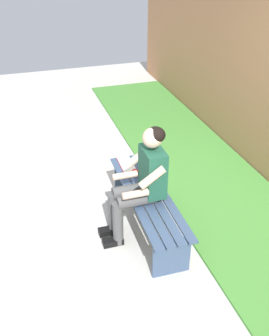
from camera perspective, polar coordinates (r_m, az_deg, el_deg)
ground_plane at (r=5.22m, az=-12.40°, el=-3.59°), size 10.00×7.00×0.04m
grass_strip at (r=4.94m, az=13.77°, el=-5.55°), size 9.00×1.44×0.03m
bench_near at (r=4.34m, az=1.89°, el=-4.85°), size 1.71×0.45×0.45m
person_seated at (r=4.07m, az=0.97°, el=-1.70°), size 0.50×0.69×1.25m
apple at (r=4.56m, az=0.07°, el=-0.62°), size 0.08×0.08×0.08m
book_open at (r=4.77m, az=-1.11°, el=0.44°), size 0.42×0.17×0.02m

